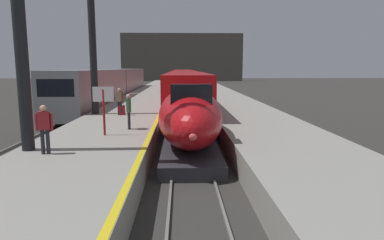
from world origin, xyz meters
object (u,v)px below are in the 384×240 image
at_px(passenger_near_edge, 120,99).
at_px(passenger_mid_platform, 129,109).
at_px(regional_train_adjacent, 114,84).
at_px(passenger_far_waiting, 44,126).
at_px(highspeed_train_main, 184,85).
at_px(rolling_suitcase, 122,110).
at_px(station_column_far, 91,17).
at_px(departure_info_board, 103,101).

distance_m(passenger_near_edge, passenger_mid_platform, 5.13).
relative_size(regional_train_adjacent, passenger_near_edge, 21.66).
bearing_deg(passenger_far_waiting, regional_train_adjacent, 96.27).
distance_m(highspeed_train_main, passenger_far_waiting, 28.18).
bearing_deg(regional_train_adjacent, highspeed_train_main, -0.27).
distance_m(highspeed_train_main, rolling_suitcase, 18.49).
bearing_deg(station_column_far, passenger_far_waiting, -85.31).
distance_m(passenger_near_edge, passenger_far_waiting, 9.70).
relative_size(passenger_mid_platform, departure_info_board, 0.80).
height_order(passenger_far_waiting, departure_info_board, departure_info_board).
height_order(highspeed_train_main, passenger_mid_platform, highspeed_train_main).
xyz_separation_m(station_column_far, departure_info_board, (2.14, -7.10, -4.53)).
bearing_deg(rolling_suitcase, regional_train_adjacent, 102.46).
height_order(highspeed_train_main, rolling_suitcase, highspeed_train_main).
relative_size(passenger_near_edge, departure_info_board, 0.80).
bearing_deg(passenger_near_edge, rolling_suitcase, 18.76).
bearing_deg(rolling_suitcase, passenger_far_waiting, -95.54).
bearing_deg(rolling_suitcase, station_column_far, 160.15).
bearing_deg(passenger_far_waiting, station_column_far, 94.69).
xyz_separation_m(highspeed_train_main, passenger_mid_platform, (-2.90, -23.02, 0.09)).
relative_size(station_column_far, rolling_suitcase, 10.35).
distance_m(passenger_mid_platform, rolling_suitcase, 5.19).
height_order(regional_train_adjacent, passenger_far_waiting, regional_train_adjacent).
bearing_deg(rolling_suitcase, passenger_mid_platform, -76.39).
bearing_deg(regional_train_adjacent, rolling_suitcase, -77.54).
bearing_deg(highspeed_train_main, station_column_far, -108.76).
bearing_deg(rolling_suitcase, passenger_near_edge, -161.24).
distance_m(regional_train_adjacent, passenger_far_waiting, 27.93).
relative_size(highspeed_train_main, passenger_far_waiting, 34.08).
distance_m(passenger_mid_platform, departure_info_board, 1.76).
distance_m(passenger_near_edge, departure_info_board, 6.45).
height_order(rolling_suitcase, departure_info_board, departure_info_board).
height_order(station_column_far, passenger_near_edge, station_column_far).
bearing_deg(highspeed_train_main, passenger_near_edge, -103.15).
height_order(passenger_near_edge, rolling_suitcase, passenger_near_edge).
distance_m(highspeed_train_main, departure_info_board, 24.77).
xyz_separation_m(highspeed_train_main, rolling_suitcase, (-4.11, -18.02, -0.60)).
xyz_separation_m(regional_train_adjacent, passenger_far_waiting, (3.05, -27.76, -0.09)).
bearing_deg(regional_train_adjacent, station_column_far, -82.80).
bearing_deg(station_column_far, passenger_mid_platform, -62.01).
bearing_deg(highspeed_train_main, passenger_far_waiting, -100.33).
bearing_deg(regional_train_adjacent, passenger_near_edge, -77.89).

